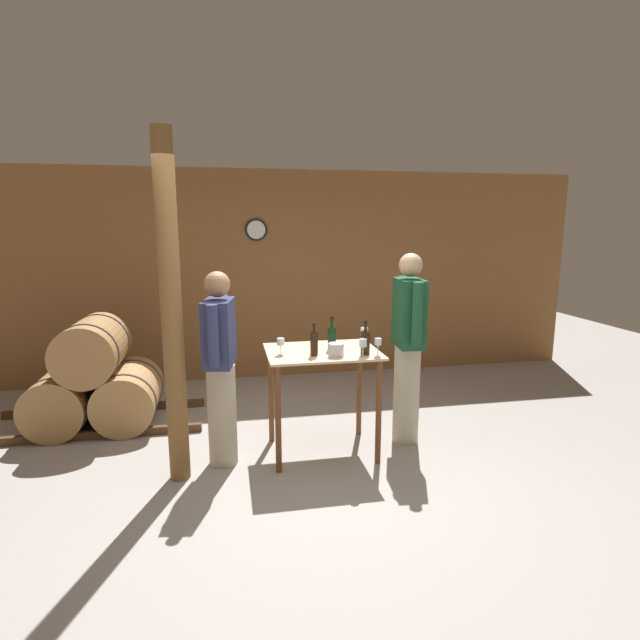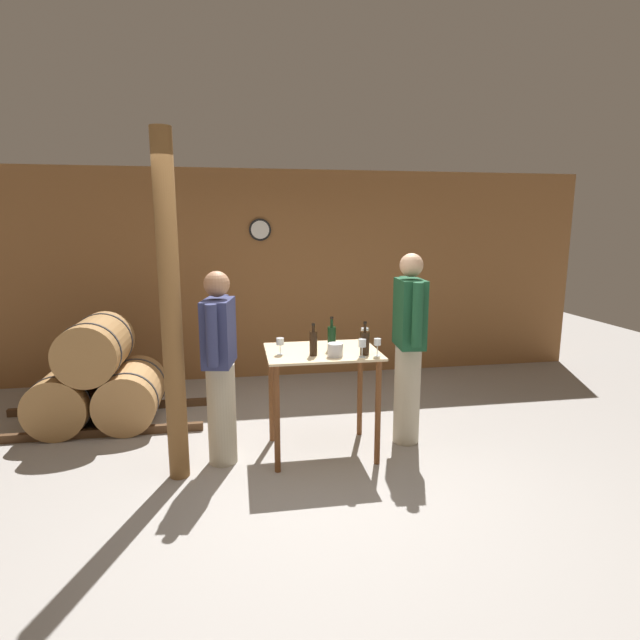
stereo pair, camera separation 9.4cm
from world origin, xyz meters
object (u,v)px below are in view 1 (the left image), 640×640
wooden_post (171,313)px  wine_glass_far_side (364,332)px  person_host (408,344)px  person_visitor_with_scarf (220,365)px  wine_bottle_left (332,337)px  wine_glass_near_left (281,342)px  wine_glass_near_right (378,343)px  wine_glass_near_center (363,344)px  wine_bottle_center (365,342)px  wine_bottle_far_left (314,342)px  ice_bucket (336,350)px

wooden_post → wine_glass_far_side: 1.72m
person_host → person_visitor_with_scarf: person_host is taller
wine_bottle_left → wine_glass_near_left: bearing=-171.6°
wine_glass_near_right → person_host: person_host is taller
wine_glass_near_left → wine_glass_near_center: 0.69m
wine_bottle_center → wine_glass_near_left: 0.71m
wine_bottle_center → wooden_post: bearing=-178.3°
wine_bottle_far_left → wine_glass_near_center: 0.40m
wine_glass_near_left → wine_glass_near_center: (0.65, -0.21, 0.01)m
wine_glass_near_right → person_visitor_with_scarf: size_ratio=0.09×
wooden_post → wine_bottle_left: bearing=10.5°
wine_bottle_left → person_host: size_ratio=0.17×
wine_bottle_left → wine_glass_far_side: 0.38m
ice_bucket → wine_glass_near_left: bearing=161.8°
wooden_post → wine_bottle_far_left: 1.16m
wine_glass_near_right → wine_bottle_center: bearing=147.3°
wine_bottle_left → wine_glass_near_center: 0.34m
wine_bottle_center → wine_glass_near_right: (0.09, -0.06, 0.00)m
wine_bottle_left → wine_bottle_center: (0.24, -0.20, -0.01)m
wooden_post → ice_bucket: size_ratio=21.10×
wooden_post → wine_glass_near_left: wooden_post is taller
wine_glass_near_right → wooden_post: bearing=179.5°
wine_glass_near_right → person_host: (0.39, 0.34, -0.11)m
wine_bottle_center → wine_glass_near_left: (-0.70, 0.13, -0.00)m
wine_glass_near_center → wine_glass_near_right: bearing=9.5°
wooden_post → person_visitor_with_scarf: bearing=28.7°
wine_bottle_center → person_host: (0.49, 0.28, -0.11)m
wine_glass_near_left → person_host: 1.20m
wine_bottle_left → person_visitor_with_scarf: size_ratio=0.18×
wine_glass_near_center → wine_glass_far_side: size_ratio=1.04×
wine_glass_near_left → person_host: size_ratio=0.08×
person_host → wine_bottle_far_left: bearing=-165.7°
wine_bottle_far_left → wine_glass_far_side: 0.62m
wine_glass_near_right → person_host: bearing=40.6°
ice_bucket → person_host: size_ratio=0.07×
wooden_post → person_host: 2.10m
wine_glass_far_side → person_visitor_with_scarf: 1.33m
wine_bottle_left → wine_glass_near_center: wine_bottle_left is taller
wine_glass_near_right → wine_glass_near_left: bearing=166.6°
wine_glass_far_side → person_visitor_with_scarf: size_ratio=0.09×
wine_bottle_left → wine_glass_near_right: (0.34, -0.25, -0.00)m
wine_bottle_left → person_host: bearing=6.5°
wine_bottle_far_left → wine_glass_near_center: bearing=-18.3°
wine_bottle_far_left → person_host: size_ratio=0.16×
wine_glass_far_side → person_host: (0.39, -0.10, -0.11)m
wine_bottle_center → person_host: size_ratio=0.16×
wine_bottle_left → wine_glass_near_left: wine_bottle_left is taller
wine_glass_near_center → wine_glass_near_right: size_ratio=1.04×
wine_glass_far_side → wine_glass_near_left: bearing=-162.9°
wooden_post → wine_glass_near_right: 1.66m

